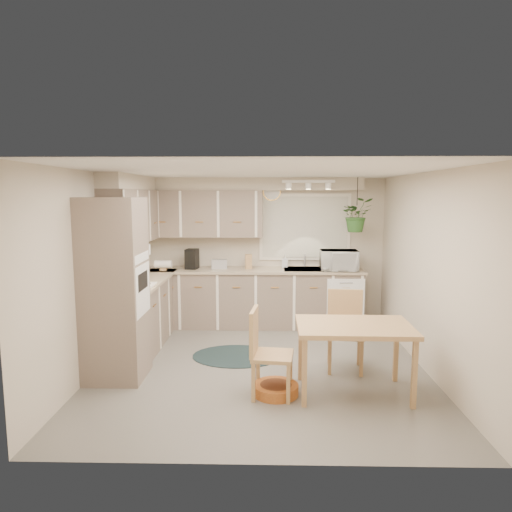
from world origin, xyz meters
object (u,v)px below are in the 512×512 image
pet_bed (276,389)px  microwave (339,258)px  dining_table (353,359)px  chair_left (273,353)px  braided_rug (237,356)px  chair_back (345,332)px

pet_bed → microwave: bearing=67.4°
dining_table → microwave: bearing=85.0°
chair_left → microwave: microwave is taller
dining_table → braided_rug: size_ratio=1.03×
dining_table → braided_rug: bearing=140.4°
chair_left → dining_table: bearing=102.1°
pet_bed → microwave: 2.92m
chair_back → chair_left: bearing=46.7°
chair_back → pet_bed: (-0.86, -0.72, -0.42)m
chair_left → chair_back: size_ratio=0.98×
dining_table → microwave: 2.57m
dining_table → pet_bed: dining_table is taller
chair_left → braided_rug: size_ratio=0.80×
braided_rug → microwave: size_ratio=2.03×
chair_back → microwave: microwave is taller
braided_rug → pet_bed: pet_bed is taller
microwave → pet_bed: bearing=-111.6°
braided_rug → chair_back: bearing=-17.8°
pet_bed → microwave: (1.04, 2.51, 1.08)m
chair_back → microwave: size_ratio=1.66×
microwave → braided_rug: bearing=-137.7°
chair_left → microwave: bearing=163.5°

